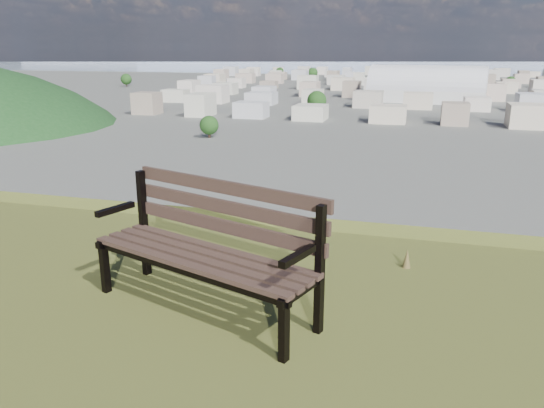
% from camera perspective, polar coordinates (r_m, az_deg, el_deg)
% --- Properties ---
extents(park_bench, '(1.96, 1.18, 0.98)m').
position_cam_1_polar(park_bench, '(4.10, -6.69, -3.92)').
color(park_bench, '#453127').
rests_on(park_bench, hilltop_mesa).
extents(arena, '(59.14, 30.63, 23.92)m').
position_cam_1_polar(arena, '(285.76, 16.27, 11.62)').
color(arena, silver).
rests_on(arena, ground).
extents(city_blocks, '(395.00, 361.00, 7.00)m').
position_cam_1_polar(city_blocks, '(396.69, 15.62, 12.56)').
color(city_blocks, beige).
rests_on(city_blocks, ground).
extents(city_trees, '(406.52, 387.20, 9.98)m').
position_cam_1_polar(city_trees, '(322.60, 10.70, 12.33)').
color(city_trees, '#34241A').
rests_on(city_trees, ground).
extents(bay_water, '(2400.00, 700.00, 0.12)m').
position_cam_1_polar(bay_water, '(901.95, 15.95, 14.22)').
color(bay_water, '#9DB5C7').
rests_on(bay_water, ground).
extents(far_hills, '(2050.00, 340.00, 60.00)m').
position_cam_1_polar(far_hills, '(1405.90, 13.57, 16.04)').
color(far_hills, '#9098B3').
rests_on(far_hills, ground).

